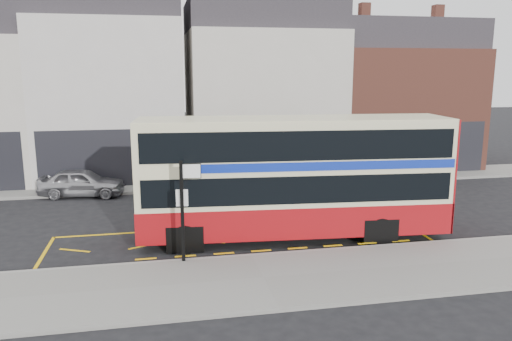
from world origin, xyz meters
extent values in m
plane|color=black|center=(0.00, 0.00, 0.00)|extent=(120.00, 120.00, 0.00)
cube|color=gray|center=(0.00, -2.30, 0.07)|extent=(40.00, 4.00, 0.15)
cube|color=gray|center=(0.00, -0.38, 0.07)|extent=(40.00, 0.15, 0.15)
cube|color=gray|center=(0.00, 11.00, 0.07)|extent=(50.00, 3.00, 0.15)
cube|color=beige|center=(-5.50, 15.00, 4.50)|extent=(8.00, 8.00, 9.00)
cube|color=#28262B|center=(-5.50, 15.00, 9.90)|extent=(8.00, 7.20, 1.80)
cube|color=black|center=(-5.50, 11.02, 1.60)|extent=(7.36, 0.06, 3.20)
cube|color=black|center=(-5.50, 11.04, 1.40)|extent=(5.60, 0.04, 2.00)
cube|color=beige|center=(3.50, 15.00, 4.25)|extent=(9.00, 8.00, 8.50)
cube|color=#28262B|center=(3.50, 15.00, 9.40)|extent=(9.00, 7.20, 1.80)
cube|color=#167E35|center=(3.50, 11.02, 1.60)|extent=(8.28, 0.06, 3.20)
cube|color=black|center=(3.50, 11.04, 1.40)|extent=(6.30, 0.04, 2.00)
cube|color=brown|center=(12.50, 15.00, 3.75)|extent=(9.00, 8.00, 7.50)
cube|color=#28262B|center=(12.50, 15.00, 8.40)|extent=(9.00, 7.20, 1.80)
cube|color=brown|center=(9.80, 14.00, 9.70)|extent=(0.60, 0.60, 1.20)
cube|color=brown|center=(14.75, 14.00, 9.70)|extent=(0.60, 0.60, 1.20)
cube|color=black|center=(12.50, 11.02, 1.60)|extent=(8.28, 0.06, 3.20)
cube|color=black|center=(12.50, 11.04, 1.40)|extent=(6.30, 0.04, 2.00)
cube|color=beige|center=(1.95, 1.46, 2.46)|extent=(11.56, 3.45, 4.19)
cube|color=maroon|center=(1.95, 1.46, 0.93)|extent=(11.60, 3.49, 1.14)
cube|color=maroon|center=(7.61, 1.03, 2.46)|extent=(0.26, 2.63, 4.19)
cube|color=black|center=(1.95, 1.46, 2.17)|extent=(11.11, 3.48, 0.98)
cube|color=black|center=(1.95, 1.46, 3.73)|extent=(11.11, 3.48, 1.04)
cube|color=#0E269C|center=(2.99, 1.38, 3.00)|extent=(9.29, 3.33, 0.31)
cube|color=black|center=(-3.71, 1.89, 1.92)|extent=(0.24, 2.38, 1.66)
cube|color=black|center=(-3.71, 1.89, 3.73)|extent=(0.24, 2.38, 1.04)
cube|color=black|center=(-3.70, 1.89, 2.90)|extent=(0.19, 1.81, 0.36)
cube|color=beige|center=(1.95, 1.46, 4.51)|extent=(11.55, 3.35, 0.12)
cylinder|color=black|center=(-2.16, 0.60, 0.52)|extent=(1.05, 0.37, 1.04)
cylinder|color=black|center=(-1.98, 2.94, 0.52)|extent=(1.05, 0.37, 1.04)
cylinder|color=black|center=(4.86, 0.06, 0.52)|extent=(1.05, 0.37, 1.04)
cylinder|color=black|center=(5.04, 2.40, 0.52)|extent=(1.05, 0.37, 1.04)
cube|color=black|center=(-2.28, -0.48, 1.81)|extent=(0.12, 0.12, 3.32)
cube|color=white|center=(-1.94, -0.52, 3.14)|extent=(0.60, 0.10, 0.49)
cube|color=white|center=(-2.27, -0.42, 2.25)|extent=(0.39, 0.07, 0.55)
imported|color=#A5A4A8|center=(-6.81, 9.63, 0.71)|extent=(4.38, 2.28, 1.42)
imported|color=#3B3F42|center=(0.48, 8.26, 0.62)|extent=(3.96, 2.41, 1.23)
imported|color=silver|center=(5.98, 9.11, 0.65)|extent=(4.79, 2.83, 1.30)
cylinder|color=#341E17|center=(8.07, 12.16, 1.00)|extent=(0.24, 0.24, 2.00)
camera|label=1|loc=(-2.94, -16.07, 6.29)|focal=35.00mm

